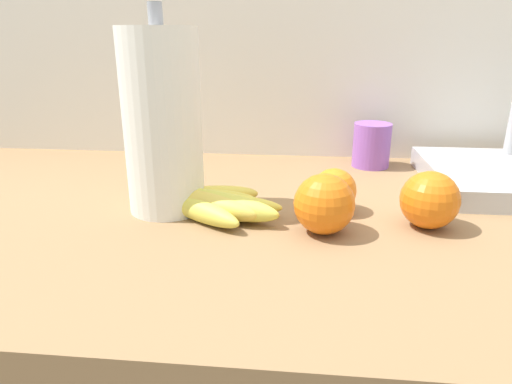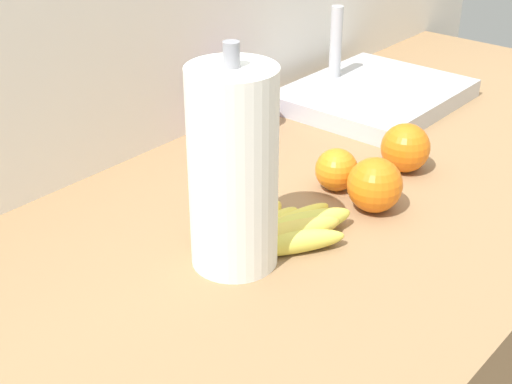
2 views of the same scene
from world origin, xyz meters
TOP-DOWN VIEW (x-y plane):
  - wall_back at (0.00, 0.37)m, footprint 2.13×0.06m
  - banana_bunch at (-0.20, -0.02)m, footprint 0.22×0.15m
  - orange_far_right at (-0.03, -0.07)m, footprint 0.08×0.08m
  - orange_right at (0.12, -0.03)m, footprint 0.08×0.08m
  - orange_front at (-0.01, 0.01)m, footprint 0.07×0.07m
  - paper_towel_roll at (-0.26, 0.00)m, footprint 0.11×0.11m
  - sink_basin at (0.34, 0.17)m, footprint 0.35×0.28m
  - mug at (0.08, 0.27)m, footprint 0.07×0.07m

SIDE VIEW (x-z plane):
  - wall_back at x=0.00m, z-range 0.00..1.30m
  - banana_bunch at x=-0.20m, z-range 0.90..0.94m
  - sink_basin at x=0.34m, z-range 0.84..1.01m
  - orange_front at x=-0.01m, z-range 0.91..0.97m
  - orange_right at x=0.12m, z-range 0.91..0.99m
  - orange_far_right at x=-0.03m, z-range 0.91..0.99m
  - mug at x=0.08m, z-range 0.91..0.99m
  - paper_towel_roll at x=-0.26m, z-range 0.89..1.18m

